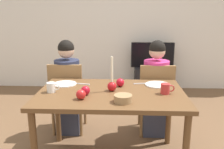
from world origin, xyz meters
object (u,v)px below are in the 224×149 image
object	(u,v)px
plate_left	(65,84)
bowl_walnuts	(123,98)
apple_near_candle	(120,82)
chair_left	(68,94)
plate_right	(158,85)
chair_right	(156,95)
candle_centerpiece	(112,84)
dining_table	(111,100)
mug_left	(51,87)
tv_stand	(151,79)
apple_by_left_plate	(81,94)
mug_right	(166,89)
tv	(152,55)
apple_by_right_mug	(85,91)
person_left_child	(68,89)
person_right_child	(155,90)

from	to	relation	value
plate_left	bowl_walnuts	distance (m)	0.79
apple_near_candle	bowl_walnuts	bearing A→B (deg)	-86.19
chair_left	plate_right	distance (m)	1.13
chair_right	candle_centerpiece	bearing A→B (deg)	-131.09
plate_right	plate_left	bearing A→B (deg)	-179.14
dining_table	mug_left	size ratio (longest dim) A/B	11.20
plate_left	mug_left	size ratio (longest dim) A/B	1.97
candle_centerpiece	chair_left	bearing A→B (deg)	134.73
dining_table	chair_right	distance (m)	0.81
plate_right	tv_stand	bearing A→B (deg)	84.93
apple_by_left_plate	plate_right	bearing A→B (deg)	31.91
plate_right	apple_near_candle	bearing A→B (deg)	-171.42
chair_left	mug_right	xyz separation A→B (m)	(1.07, -0.64, 0.29)
tv	apple_by_left_plate	size ratio (longest dim) A/B	9.05
chair_left	bowl_walnuts	xyz separation A→B (m)	(0.68, -0.88, 0.27)
chair_left	apple_by_left_plate	xyz separation A→B (m)	(0.31, -0.82, 0.28)
candle_centerpiece	plate_right	world-z (taller)	candle_centerpiece
tv	bowl_walnuts	distance (m)	2.63
dining_table	mug_left	world-z (taller)	mug_left
bowl_walnuts	apple_by_left_plate	distance (m)	0.37
chair_right	apple_by_right_mug	distance (m)	1.06
chair_right	person_left_child	size ratio (longest dim) A/B	0.77
apple_near_candle	mug_right	bearing A→B (deg)	-26.39
chair_right	tv_stand	distance (m)	1.72
dining_table	plate_right	size ratio (longest dim) A/B	5.43
chair_right	plate_left	xyz separation A→B (m)	(-1.01, -0.38, 0.24)
chair_left	mug_left	xyz separation A→B (m)	(-0.00, -0.64, 0.29)
tv	plate_left	xyz separation A→B (m)	(-1.16, -2.08, 0.05)
bowl_walnuts	apple_by_left_plate	world-z (taller)	apple_by_left_plate
tv_stand	apple_near_candle	bearing A→B (deg)	-105.11
person_left_child	candle_centerpiece	size ratio (longest dim) A/B	3.49
bowl_walnuts	plate_left	bearing A→B (deg)	141.29
person_left_child	apple_near_candle	distance (m)	0.83
candle_centerpiece	mug_left	xyz separation A→B (m)	(-0.57, -0.06, -0.02)
tv_stand	mug_left	distance (m)	2.69
dining_table	person_right_child	size ratio (longest dim) A/B	1.19
dining_table	apple_by_left_plate	distance (m)	0.36
candle_centerpiece	plate_right	xyz separation A→B (m)	(0.47, 0.21, -0.06)
chair_left	bowl_walnuts	bearing A→B (deg)	-52.23
dining_table	apple_by_right_mug	size ratio (longest dim) A/B	16.45
tv_stand	plate_left	bearing A→B (deg)	-119.12
mug_right	apple_by_right_mug	world-z (taller)	mug_right
tv	mug_right	size ratio (longest dim) A/B	6.13
mug_right	apple_by_left_plate	xyz separation A→B (m)	(-0.76, -0.18, -0.01)
chair_left	plate_left	bearing A→B (deg)	-80.40
plate_right	dining_table	bearing A→B (deg)	-153.30
plate_left	plate_right	xyz separation A→B (m)	(0.97, 0.01, 0.00)
tv	apple_by_right_mug	world-z (taller)	tv
apple_by_right_mug	bowl_walnuts	bearing A→B (deg)	-26.06
person_left_child	bowl_walnuts	world-z (taller)	person_left_child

